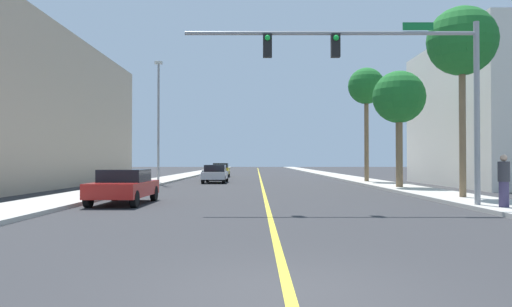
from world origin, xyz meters
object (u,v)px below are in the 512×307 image
(traffic_signal_mast, at_px, (386,69))
(street_lamp, at_px, (157,116))
(palm_far, at_px, (365,88))
(car_yellow, at_px, (220,170))
(car_red, at_px, (123,186))
(palm_mid, at_px, (398,98))
(car_gray, at_px, (214,172))
(pedestrian, at_px, (502,181))
(car_silver, at_px, (214,173))
(palm_near, at_px, (461,43))

(traffic_signal_mast, distance_m, street_lamp, 21.64)
(palm_far, xyz_separation_m, car_yellow, (-12.34, 14.34, -6.64))
(traffic_signal_mast, bearing_deg, car_red, 168.82)
(street_lamp, height_order, palm_mid, street_lamp)
(car_gray, bearing_deg, pedestrian, -64.79)
(street_lamp, distance_m, car_silver, 6.41)
(car_yellow, bearing_deg, car_red, -92.93)
(traffic_signal_mast, relative_size, pedestrian, 5.95)
(palm_near, bearing_deg, car_red, -173.21)
(palm_mid, relative_size, car_silver, 1.56)
(palm_mid, xyz_separation_m, car_red, (-13.92, -9.91, -4.79))
(car_gray, bearing_deg, car_red, -92.25)
(car_gray, bearing_deg, palm_far, -25.90)
(palm_mid, xyz_separation_m, car_gray, (-12.40, 14.54, -4.80))
(street_lamp, xyz_separation_m, palm_far, (15.74, 1.99, 2.38))
(car_gray, bearing_deg, street_lamp, -111.08)
(car_silver, bearing_deg, palm_near, -54.37)
(car_yellow, relative_size, car_gray, 0.87)
(palm_near, xyz_separation_m, pedestrian, (-0.59, -4.59, -5.82))
(traffic_signal_mast, bearing_deg, palm_far, 79.08)
(palm_near, distance_m, car_silver, 21.85)
(palm_far, relative_size, car_yellow, 2.27)
(car_silver, bearing_deg, car_yellow, 92.48)
(traffic_signal_mast, bearing_deg, palm_near, 40.61)
(palm_near, xyz_separation_m, palm_mid, (-0.31, 8.21, -1.36))
(car_yellow, bearing_deg, traffic_signal_mast, -76.49)
(palm_mid, distance_m, car_yellow, 26.17)
(car_gray, bearing_deg, traffic_signal_mast, -70.98)
(palm_far, bearing_deg, car_gray, 152.80)
(traffic_signal_mast, relative_size, palm_far, 1.20)
(traffic_signal_mast, xyz_separation_m, car_silver, (-7.91, 20.74, -4.27))
(traffic_signal_mast, distance_m, car_gray, 28.06)
(car_gray, bearing_deg, palm_mid, -48.24)
(traffic_signal_mast, distance_m, pedestrian, 5.49)
(car_yellow, xyz_separation_m, car_gray, (0.02, -8.01, -0.06))
(traffic_signal_mast, relative_size, street_lamp, 1.19)
(street_lamp, height_order, pedestrian, street_lamp)
(street_lamp, distance_m, palm_mid, 17.01)
(palm_far, relative_size, pedestrian, 4.96)
(palm_far, relative_size, car_silver, 1.95)
(palm_near, bearing_deg, car_yellow, 112.49)
(street_lamp, relative_size, palm_mid, 1.27)
(car_gray, bearing_deg, car_yellow, 91.47)
(street_lamp, bearing_deg, car_gray, 67.62)
(car_yellow, relative_size, car_silver, 0.86)
(pedestrian, bearing_deg, palm_near, 14.97)
(car_gray, xyz_separation_m, car_red, (-1.51, -24.45, 0.00))
(traffic_signal_mast, height_order, pedestrian, traffic_signal_mast)
(street_lamp, height_order, car_silver, street_lamp)
(palm_mid, relative_size, car_yellow, 1.81)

